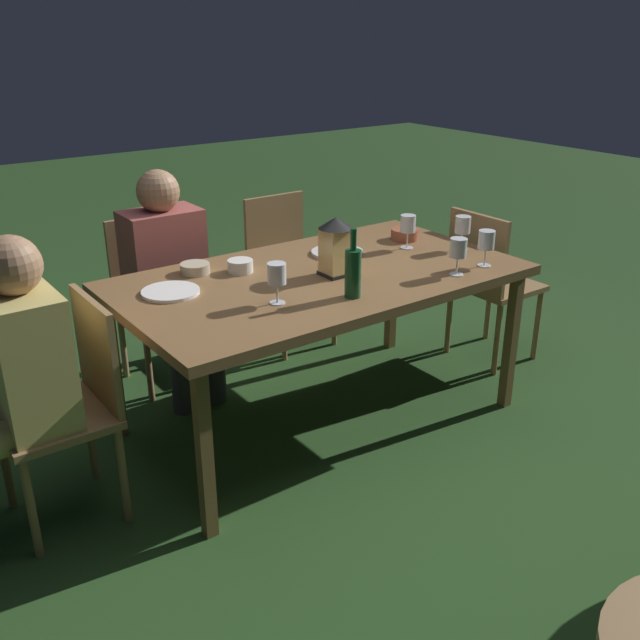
# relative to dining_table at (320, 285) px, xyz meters

# --- Properties ---
(ground_plane) EXTENTS (16.00, 16.00, 0.00)m
(ground_plane) POSITION_rel_dining_table_xyz_m (0.00, 0.00, -0.70)
(ground_plane) COLOR #26471E
(dining_table) EXTENTS (1.82, 1.02, 0.75)m
(dining_table) POSITION_rel_dining_table_xyz_m (0.00, 0.00, 0.00)
(dining_table) COLOR brown
(dining_table) RESTS_ON ground
(chair_head_near) EXTENTS (0.40, 0.42, 0.87)m
(chair_head_near) POSITION_rel_dining_table_xyz_m (-1.16, 0.00, -0.22)
(chair_head_near) COLOR #937047
(chair_head_near) RESTS_ON ground
(chair_side_left_a) EXTENTS (0.42, 0.40, 0.87)m
(chair_side_left_a) POSITION_rel_dining_table_xyz_m (-0.41, -0.90, -0.22)
(chair_side_left_a) COLOR #937047
(chair_side_left_a) RESTS_ON ground
(chair_head_far) EXTENTS (0.40, 0.42, 0.87)m
(chair_head_far) POSITION_rel_dining_table_xyz_m (1.16, 0.00, -0.22)
(chair_head_far) COLOR #937047
(chair_head_far) RESTS_ON ground
(person_in_mustard) EXTENTS (0.48, 0.38, 1.15)m
(person_in_mustard) POSITION_rel_dining_table_xyz_m (1.35, 0.00, -0.06)
(person_in_mustard) COLOR tan
(person_in_mustard) RESTS_ON ground
(chair_side_left_b) EXTENTS (0.42, 0.40, 0.87)m
(chair_side_left_b) POSITION_rel_dining_table_xyz_m (0.41, -0.90, -0.22)
(chair_side_left_b) COLOR #937047
(chair_side_left_b) RESTS_ON ground
(person_in_rust) EXTENTS (0.38, 0.47, 1.15)m
(person_in_rust) POSITION_rel_dining_table_xyz_m (0.41, -0.71, -0.06)
(person_in_rust) COLOR #9E4C47
(person_in_rust) RESTS_ON ground
(lantern_centerpiece) EXTENTS (0.15, 0.15, 0.27)m
(lantern_centerpiece) POSITION_rel_dining_table_xyz_m (-0.05, 0.05, 0.20)
(lantern_centerpiece) COLOR black
(lantern_centerpiece) RESTS_ON dining_table
(green_bottle_on_table) EXTENTS (0.07, 0.07, 0.29)m
(green_bottle_on_table) POSITION_rel_dining_table_xyz_m (0.06, 0.31, 0.16)
(green_bottle_on_table) COLOR #144723
(green_bottle_on_table) RESTS_ON dining_table
(wine_glass_a) EXTENTS (0.08, 0.08, 0.17)m
(wine_glass_a) POSITION_rel_dining_table_xyz_m (-0.79, 0.11, 0.17)
(wine_glass_a) COLOR silver
(wine_glass_a) RESTS_ON dining_table
(wine_glass_b) EXTENTS (0.08, 0.08, 0.17)m
(wine_glass_b) POSITION_rel_dining_table_xyz_m (0.35, 0.19, 0.17)
(wine_glass_b) COLOR silver
(wine_glass_b) RESTS_ON dining_table
(wine_glass_c) EXTENTS (0.08, 0.08, 0.17)m
(wine_glass_c) POSITION_rel_dining_table_xyz_m (-0.68, 0.36, 0.17)
(wine_glass_c) COLOR silver
(wine_glass_c) RESTS_ON dining_table
(wine_glass_d) EXTENTS (0.08, 0.08, 0.17)m
(wine_glass_d) POSITION_rel_dining_table_xyz_m (-0.49, 0.37, 0.17)
(wine_glass_d) COLOR silver
(wine_glass_d) RESTS_ON dining_table
(wine_glass_e) EXTENTS (0.08, 0.08, 0.17)m
(wine_glass_e) POSITION_rel_dining_table_xyz_m (-0.59, -0.06, 0.17)
(wine_glass_e) COLOR silver
(wine_glass_e) RESTS_ON dining_table
(plate_a) EXTENTS (0.24, 0.24, 0.01)m
(plate_a) POSITION_rel_dining_table_xyz_m (0.65, -0.17, 0.06)
(plate_a) COLOR white
(plate_a) RESTS_ON dining_table
(plate_b) EXTENTS (0.26, 0.26, 0.01)m
(plate_b) POSITION_rel_dining_table_xyz_m (-0.25, -0.19, 0.06)
(plate_b) COLOR silver
(plate_b) RESTS_ON dining_table
(bowl_olives) EXTENTS (0.13, 0.13, 0.05)m
(bowl_olives) POSITION_rel_dining_table_xyz_m (0.45, -0.34, 0.08)
(bowl_olives) COLOR #BCAD8E
(bowl_olives) RESTS_ON dining_table
(bowl_bread) EXTENTS (0.14, 0.14, 0.06)m
(bowl_bread) POSITION_rel_dining_table_xyz_m (-0.68, -0.18, 0.08)
(bowl_bread) COLOR #9E5138
(bowl_bread) RESTS_ON dining_table
(bowl_salad) EXTENTS (0.12, 0.12, 0.06)m
(bowl_salad) POSITION_rel_dining_table_xyz_m (0.28, -0.24, 0.08)
(bowl_salad) COLOR silver
(bowl_salad) RESTS_ON dining_table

